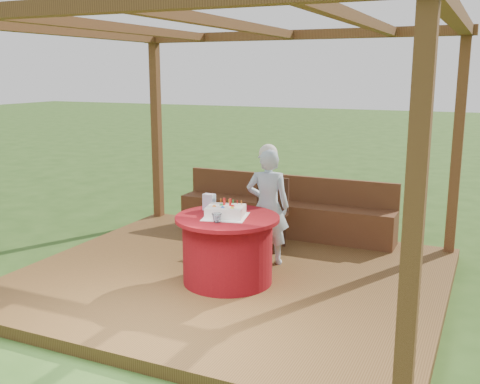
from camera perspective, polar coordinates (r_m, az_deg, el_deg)
name	(u,v)px	position (r m, az deg, el deg)	size (l,w,h in m)	color
ground	(231,284)	(6.31, -0.95, -9.35)	(60.00, 60.00, 0.00)	#284A18
deck	(231,279)	(6.29, -0.96, -8.84)	(4.50, 4.00, 0.12)	brown
pergola	(230,62)	(5.88, -1.04, 13.06)	(4.50, 4.00, 2.72)	brown
bench	(284,215)	(7.71, 4.54, -2.38)	(3.00, 0.42, 0.80)	brown
table	(228,249)	(5.94, -1.27, -5.77)	(1.09, 1.09, 0.72)	maroon
chair	(269,209)	(7.09, 2.95, -1.76)	(0.45, 0.45, 0.88)	#361D11
elderly_woman	(268,204)	(6.44, 2.84, -1.26)	(0.56, 0.44, 1.40)	#93BADB
birthday_cake	(226,211)	(5.81, -1.47, -1.99)	(0.52, 0.52, 0.19)	white
gift_bag	(209,202)	(6.09, -3.15, -1.03)	(0.13, 0.08, 0.18)	#E594C7
drinking_glass	(217,218)	(5.60, -2.38, -2.65)	(0.10, 0.10, 0.09)	white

